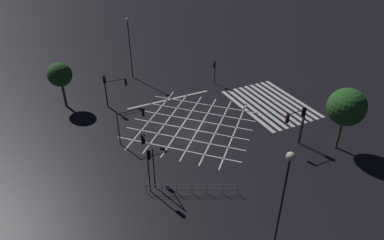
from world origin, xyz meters
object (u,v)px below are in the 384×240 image
(street_lamp_west, at_px, (285,184))
(street_lamp_east, at_px, (129,37))
(traffic_light_ne_cross, at_px, (118,86))
(traffic_light_se_cross, at_px, (214,67))
(traffic_light_ne_main, at_px, (105,85))
(street_tree_near, at_px, (347,107))
(traffic_light_nw_main, at_px, (148,150))
(traffic_light_median_north, at_px, (133,118))
(traffic_light_sw_cross, at_px, (294,121))
(traffic_light_sw_main, at_px, (302,118))
(traffic_light_nw_cross, at_px, (149,162))
(street_tree_far, at_px, (60,75))

(street_lamp_west, bearing_deg, street_lamp_east, -0.54)
(traffic_light_ne_cross, bearing_deg, traffic_light_se_cross, -0.63)
(traffic_light_ne_main, distance_m, street_lamp_east, 9.52)
(street_lamp_west, distance_m, street_tree_near, 15.53)
(street_tree_near, bearing_deg, traffic_light_nw_main, 77.74)
(traffic_light_median_north, relative_size, street_lamp_east, 0.44)
(street_lamp_east, bearing_deg, traffic_light_ne_cross, 150.22)
(traffic_light_sw_cross, xyz_separation_m, street_tree_near, (-2.29, -4.05, 1.68))
(traffic_light_ne_main, relative_size, street_lamp_west, 0.49)
(traffic_light_sw_cross, distance_m, street_lamp_east, 25.35)
(traffic_light_nw_main, bearing_deg, street_lamp_east, -14.05)
(traffic_light_sw_cross, height_order, traffic_light_sw_main, traffic_light_sw_main)
(traffic_light_median_north, height_order, street_tree_near, street_tree_near)
(traffic_light_sw_main, distance_m, street_lamp_west, 14.66)
(street_lamp_west, relative_size, street_tree_near, 1.34)
(traffic_light_sw_main, relative_size, traffic_light_nw_cross, 0.96)
(traffic_light_se_cross, bearing_deg, traffic_light_sw_main, 92.72)
(street_lamp_west, bearing_deg, traffic_light_median_north, 14.23)
(traffic_light_nw_cross, distance_m, street_tree_near, 19.43)
(traffic_light_ne_cross, bearing_deg, street_lamp_east, 60.22)
(traffic_light_ne_main, distance_m, street_tree_near, 26.40)
(traffic_light_median_north, distance_m, street_tree_far, 12.13)
(traffic_light_sw_main, height_order, street_tree_near, street_tree_near)
(traffic_light_nw_cross, bearing_deg, traffic_light_sw_cross, -0.52)
(traffic_light_ne_main, relative_size, street_tree_near, 0.65)
(traffic_light_nw_cross, bearing_deg, street_lamp_east, 75.82)
(traffic_light_median_north, bearing_deg, traffic_light_se_cross, 30.40)
(traffic_light_sw_main, bearing_deg, traffic_light_se_cross, 2.72)
(traffic_light_ne_main, relative_size, street_tree_far, 0.75)
(traffic_light_sw_cross, distance_m, traffic_light_nw_cross, 15.16)
(traffic_light_median_north, bearing_deg, street_lamp_east, 72.81)
(traffic_light_ne_cross, height_order, traffic_light_nw_cross, traffic_light_nw_cross)
(traffic_light_sw_main, bearing_deg, traffic_light_nw_cross, 89.61)
(traffic_light_ne_cross, relative_size, traffic_light_ne_main, 0.79)
(street_lamp_west, height_order, street_tree_far, street_lamp_west)
(traffic_light_sw_cross, height_order, traffic_light_ne_main, traffic_light_ne_main)
(traffic_light_ne_cross, distance_m, traffic_light_median_north, 8.58)
(traffic_light_ne_main, bearing_deg, traffic_light_nw_main, 0.25)
(traffic_light_se_cross, height_order, street_tree_near, street_tree_near)
(traffic_light_ne_cross, bearing_deg, street_tree_near, -47.53)
(traffic_light_sw_cross, height_order, traffic_light_nw_cross, traffic_light_nw_cross)
(traffic_light_se_cross, bearing_deg, traffic_light_median_north, 30.40)
(street_tree_far, bearing_deg, traffic_light_sw_main, -132.80)
(traffic_light_median_north, xyz_separation_m, street_tree_near, (-10.31, -18.09, 1.93))
(traffic_light_se_cross, bearing_deg, street_lamp_west, 69.22)
(traffic_light_se_cross, distance_m, street_lamp_east, 12.34)
(street_tree_far, bearing_deg, street_tree_near, -132.16)
(traffic_light_se_cross, bearing_deg, traffic_light_ne_main, 0.91)
(traffic_light_sw_cross, relative_size, street_tree_near, 0.63)
(traffic_light_nw_main, bearing_deg, street_tree_far, 15.13)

